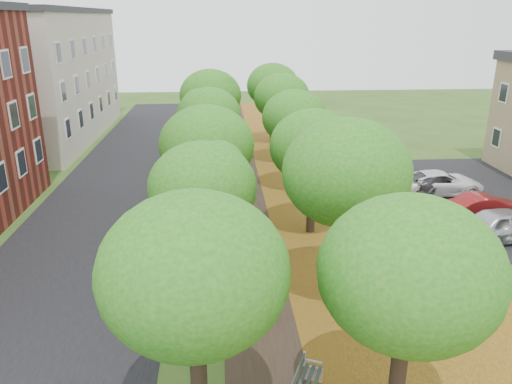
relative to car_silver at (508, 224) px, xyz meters
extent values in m
cube|color=black|center=(-18.91, 4.60, -0.75)|extent=(8.00, 70.00, 0.01)
cube|color=black|center=(-11.41, 4.60, -0.75)|extent=(3.20, 70.00, 0.01)
cube|color=#95671B|center=(-6.41, 4.60, -0.75)|extent=(7.50, 70.00, 0.01)
cube|color=black|center=(2.09, 5.60, -0.75)|extent=(9.00, 16.00, 0.01)
cylinder|color=black|center=(-13.61, -10.40, 0.79)|extent=(0.40, 0.40, 3.09)
ellipsoid|color=#1D6715|center=(-13.61, -10.40, 3.62)|extent=(3.95, 3.95, 3.36)
cylinder|color=black|center=(-13.61, -4.40, 0.79)|extent=(0.40, 0.40, 3.09)
ellipsoid|color=#1D6715|center=(-13.61, -4.40, 3.62)|extent=(3.95, 3.95, 3.36)
cylinder|color=black|center=(-13.61, 1.60, 0.79)|extent=(0.40, 0.40, 3.09)
ellipsoid|color=#1D6715|center=(-13.61, 1.60, 3.62)|extent=(3.95, 3.95, 3.36)
cylinder|color=black|center=(-13.61, 7.60, 0.79)|extent=(0.40, 0.40, 3.09)
ellipsoid|color=#1D6715|center=(-13.61, 7.60, 3.62)|extent=(3.95, 3.95, 3.36)
cylinder|color=black|center=(-13.61, 13.60, 0.79)|extent=(0.40, 0.40, 3.09)
ellipsoid|color=#1D6715|center=(-13.61, 13.60, 3.62)|extent=(3.95, 3.95, 3.36)
cylinder|color=black|center=(-13.61, 19.60, 0.79)|extent=(0.40, 0.40, 3.09)
ellipsoid|color=#1D6715|center=(-13.61, 19.60, 3.62)|extent=(3.95, 3.95, 3.36)
cylinder|color=black|center=(-8.81, -10.40, 0.79)|extent=(0.40, 0.40, 3.09)
ellipsoid|color=#1D6715|center=(-8.81, -10.40, 3.62)|extent=(3.95, 3.95, 3.36)
cylinder|color=black|center=(-8.81, -4.40, 0.79)|extent=(0.40, 0.40, 3.09)
ellipsoid|color=#1D6715|center=(-8.81, -4.40, 3.62)|extent=(3.95, 3.95, 3.36)
cylinder|color=black|center=(-8.81, 1.60, 0.79)|extent=(0.40, 0.40, 3.09)
ellipsoid|color=#1D6715|center=(-8.81, 1.60, 3.62)|extent=(3.95, 3.95, 3.36)
cylinder|color=black|center=(-8.81, 7.60, 0.79)|extent=(0.40, 0.40, 3.09)
ellipsoid|color=#1D6715|center=(-8.81, 7.60, 3.62)|extent=(3.95, 3.95, 3.36)
cylinder|color=black|center=(-8.81, 13.60, 0.79)|extent=(0.40, 0.40, 3.09)
ellipsoid|color=#1D6715|center=(-8.81, 13.60, 3.62)|extent=(3.95, 3.95, 3.36)
cylinder|color=black|center=(-8.81, 19.60, 0.79)|extent=(0.40, 0.40, 3.09)
ellipsoid|color=#1D6715|center=(-8.81, 19.60, 3.62)|extent=(3.95, 3.95, 3.36)
cube|color=beige|center=(-28.41, 22.60, 4.25)|extent=(10.00, 20.00, 10.00)
cube|color=#2D2D33|center=(-28.41, 22.60, 9.45)|extent=(10.30, 20.30, 0.40)
cube|color=#28322B|center=(-11.12, -9.41, 0.00)|extent=(0.78, 1.74, 0.27)
cube|color=silver|center=(-10.53, -8.73, -0.52)|extent=(0.50, 0.26, 0.47)
cube|color=silver|center=(-10.53, -8.73, -0.10)|extent=(0.46, 0.24, 0.04)
imported|color=silver|center=(0.00, 0.00, 0.00)|extent=(4.62, 2.37, 1.51)
imported|color=maroon|center=(0.31, 2.63, -0.14)|extent=(3.84, 1.67, 1.23)
imported|color=#37383D|center=(-0.41, 6.58, -0.11)|extent=(4.76, 3.45, 1.28)
imported|color=white|center=(-0.41, 6.37, -0.08)|extent=(4.86, 2.32, 1.34)
camera|label=1|loc=(-12.94, -20.06, 8.91)|focal=35.00mm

